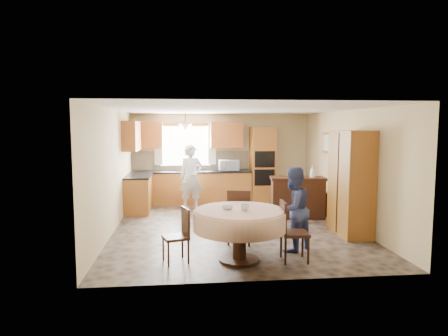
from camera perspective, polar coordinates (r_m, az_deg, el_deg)
floor at (r=8.63m, az=1.45°, el=-8.43°), size 5.00×6.00×0.01m
ceiling at (r=8.37m, az=1.49°, el=8.39°), size 5.00×6.00×0.01m
wall_back at (r=11.38m, az=-0.48°, el=1.46°), size 5.00×0.02×2.50m
wall_front at (r=5.48m, az=5.54°, el=-3.50°), size 5.00×0.02×2.50m
wall_left at (r=8.46m, az=-15.57°, el=-0.33°), size 0.02×6.00×2.50m
wall_right at (r=9.08m, az=17.32°, el=0.03°), size 0.02×6.00×2.50m
window at (r=11.29m, az=-5.54°, el=3.17°), size 1.40×0.03×1.10m
curtain_left at (r=11.25m, az=-9.37°, el=3.37°), size 0.22×0.02×1.15m
curtain_right at (r=11.26m, az=-1.72°, el=3.45°), size 0.22×0.02×1.15m
base_cab_back at (r=11.13m, az=-4.70°, el=-2.86°), size 3.30×0.60×0.88m
counter_back at (r=11.07m, az=-4.72°, el=-0.51°), size 3.30×0.64×0.04m
base_cab_left at (r=10.30m, az=-12.13°, el=-3.70°), size 0.60×1.20×0.88m
counter_left at (r=10.23m, az=-12.19°, el=-1.16°), size 0.64×1.20×0.04m
backsplash at (r=11.33m, az=-4.76°, el=1.06°), size 3.30×0.02×0.55m
wall_cab_left at (r=11.17m, az=-10.96°, el=4.66°), size 0.85×0.33×0.72m
wall_cab_right at (r=11.20m, az=0.36°, el=4.77°), size 0.90×0.33×0.72m
wall_cab_side at (r=10.17m, az=-13.07°, el=4.49°), size 0.33×1.20×0.72m
oven_tower at (r=11.26m, az=5.51°, el=0.41°), size 0.66×0.62×2.12m
oven_upper at (r=10.94m, az=5.84°, el=1.24°), size 0.56×0.01×0.45m
oven_lower at (r=10.99m, az=5.82°, el=-1.36°), size 0.56×0.01×0.45m
pendant at (r=10.79m, az=-5.55°, el=5.81°), size 0.36×0.36×0.18m
sideboard at (r=9.55m, az=10.46°, el=-4.34°), size 1.32×0.67×0.91m
space_heater at (r=9.87m, az=13.63°, el=-5.05°), size 0.47×0.37×0.58m
cupboard at (r=8.26m, az=17.67°, el=-2.05°), size 0.54×1.08×2.07m
dining_table at (r=6.39m, az=2.23°, el=-7.55°), size 1.47×1.47×0.84m
chair_left at (r=6.44m, az=-6.33°, el=-9.09°), size 0.47×0.47×0.86m
chair_back at (r=7.29m, az=2.26°, el=-6.61°), size 0.55×0.55×1.02m
chair_right at (r=6.50m, az=9.37°, el=-8.48°), size 0.44×0.44×0.97m
framed_picture at (r=10.08m, az=14.69°, el=3.49°), size 0.06×0.61×0.51m
microwave at (r=11.07m, az=0.68°, el=0.39°), size 0.56×0.40×0.30m
person_sink at (r=10.20m, az=-4.68°, el=-1.40°), size 0.69×0.54×1.68m
person_dining at (r=7.00m, az=9.83°, el=-5.82°), size 0.89×0.85×1.46m
bowl_sideboard at (r=9.37m, az=8.19°, el=-1.52°), size 0.27×0.27×0.06m
bottle_sideboard at (r=9.56m, az=12.53°, el=-0.66°), size 0.14×0.14×0.32m
cup_table at (r=6.25m, az=3.02°, el=-5.64°), size 0.14×0.14×0.10m
bowl_table at (r=6.35m, az=0.47°, el=-5.67°), size 0.19×0.19×0.05m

